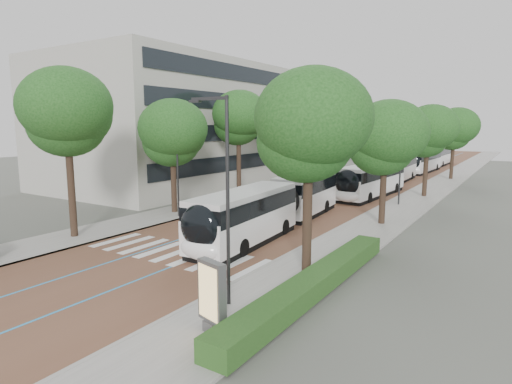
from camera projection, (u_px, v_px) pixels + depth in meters
ground at (160, 258)px, 22.91m from camera, size 160.00×160.00×0.00m
road at (382, 179)px, 56.08m from camera, size 11.00×140.00×0.02m
sidewalk_left at (329, 175)px, 60.09m from camera, size 4.00×140.00×0.12m
sidewalk_right at (444, 182)px, 52.05m from camera, size 4.00×140.00×0.12m
kerb_left at (342, 176)px, 59.08m from camera, size 0.20×140.00×0.14m
kerb_right at (427, 181)px, 53.07m from camera, size 0.20×140.00×0.14m
zebra_crossing at (176, 253)px, 23.63m from camera, size 10.55×3.60×0.01m
lane_line_left at (370, 178)px, 56.94m from camera, size 0.12×126.00×0.01m
lane_line_right at (394, 179)px, 55.22m from camera, size 0.12×126.00×0.01m
office_building at (208, 125)px, 55.48m from camera, size 18.11×40.00×14.00m
hedge at (315, 282)px, 17.95m from camera, size 1.20×14.00×0.80m
streetlight_near at (224, 185)px, 16.12m from camera, size 1.82×0.20×8.00m
streetlight_far at (399, 151)px, 36.85m from camera, size 1.82×0.20×8.00m
lamp_post_left at (177, 164)px, 32.17m from camera, size 0.14×0.14×8.00m
trees_left at (284, 124)px, 48.08m from camera, size 5.95×60.62×10.05m
trees_right at (414, 134)px, 36.42m from camera, size 5.48×47.39×9.02m
lead_bus at (274, 206)px, 28.68m from camera, size 3.93×18.53×3.20m
bus_queued_0 at (370, 181)px, 41.82m from camera, size 3.20×12.52×3.20m
bus_queued_1 at (395, 169)px, 52.26m from camera, size 2.82×12.45×3.20m
bus_queued_2 at (422, 161)px, 63.29m from camera, size 3.03×12.49×3.20m
bus_queued_3 at (439, 156)px, 74.73m from camera, size 2.72×12.44×3.20m
ad_panel at (212, 295)px, 14.30m from camera, size 1.24×0.62×2.48m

